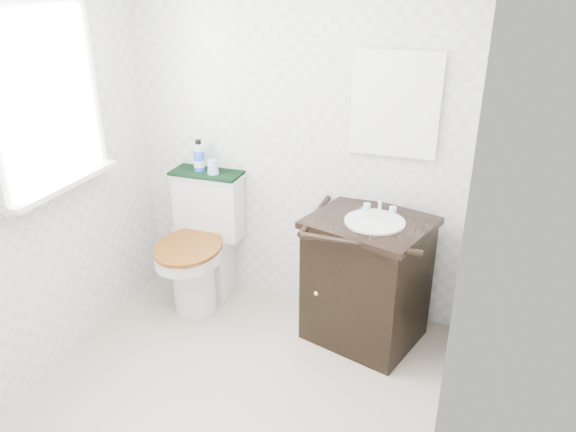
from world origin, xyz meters
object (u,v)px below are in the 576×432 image
Objects in this scene: mouthwash_bottle at (199,157)px; vanity at (367,277)px; cup at (213,167)px; toilet at (202,250)px; trash_bin at (350,301)px.

vanity is at bearing -9.14° from mouthwash_bottle.
cup reaches higher than vanity.
toilet is at bearing -69.11° from mouthwash_bottle.
toilet is at bearing -119.40° from cup.
vanity is at bearing -8.61° from cup.
mouthwash_bottle is at bearing 110.89° from toilet.
mouthwash_bottle reaches higher than trash_bin.
trash_bin is 1.28m from cup.
toilet is 9.40× the size of cup.
mouthwash_bottle reaches higher than vanity.
toilet is 4.20× the size of mouthwash_bottle.
mouthwash_bottle is at bearing 176.42° from trash_bin.
vanity is 4.28× the size of mouthwash_bottle.
cup is (0.11, -0.03, -0.05)m from mouthwash_bottle.
mouthwash_bottle reaches higher than toilet.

